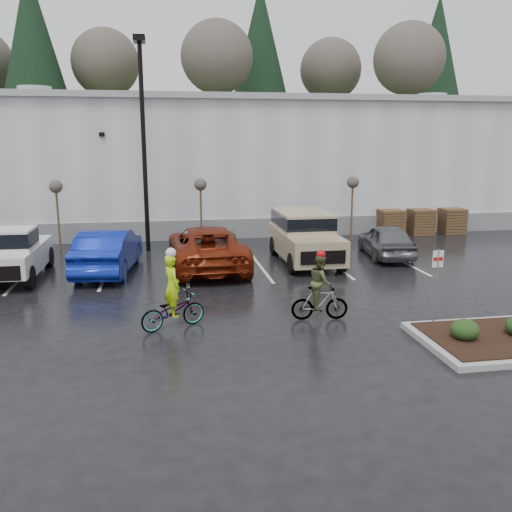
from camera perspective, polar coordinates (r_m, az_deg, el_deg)
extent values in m
plane|color=black|center=(13.98, 4.41, -8.89)|extent=(120.00, 120.00, 0.00)
cube|color=silver|center=(34.81, -4.45, 9.78)|extent=(60.00, 15.00, 7.00)
cube|color=slate|center=(27.65, -2.87, 2.87)|extent=(60.00, 0.12, 1.00)
cube|color=#999B9E|center=(34.83, -4.55, 15.62)|extent=(60.50, 15.50, 0.30)
cube|color=#263A18|center=(57.75, -6.62, 10.26)|extent=(80.00, 25.00, 6.00)
cylinder|color=black|center=(24.64, -11.70, 10.82)|extent=(0.20, 0.20, 9.00)
cube|color=black|center=(24.96, -12.20, 21.43)|extent=(0.50, 1.00, 0.25)
cylinder|color=#49381D|center=(26.32, -20.09, 3.63)|extent=(0.10, 0.10, 2.80)
sphere|color=#443C36|center=(26.15, -20.33, 6.88)|extent=(0.60, 0.60, 0.60)
cylinder|color=#49381D|center=(25.94, -5.80, 4.21)|extent=(0.10, 0.10, 2.80)
sphere|color=#443C36|center=(25.77, -5.87, 7.51)|extent=(0.60, 0.60, 0.60)
cylinder|color=#49381D|center=(27.49, 10.04, 4.54)|extent=(0.10, 0.10, 2.80)
sphere|color=#443C36|center=(27.33, 10.16, 7.65)|extent=(0.60, 0.60, 0.60)
cube|color=#49381D|center=(29.43, 13.93, 3.45)|extent=(1.20, 1.20, 1.35)
cube|color=#49381D|center=(30.15, 16.90, 3.48)|extent=(1.20, 1.20, 1.35)
cube|color=#49381D|center=(30.99, 19.88, 3.51)|extent=(1.20, 1.20, 1.35)
ellipsoid|color=black|center=(14.47, 21.14, -7.25)|extent=(0.70, 0.70, 0.52)
cylinder|color=gray|center=(15.16, 18.39, -3.43)|extent=(0.05, 0.05, 2.20)
cube|color=white|center=(14.96, 18.61, -0.29)|extent=(0.30, 0.02, 0.45)
cube|color=red|center=(14.95, 18.63, -0.30)|extent=(0.26, 0.02, 0.10)
imported|color=navy|center=(21.33, -15.27, 0.53)|extent=(2.36, 5.29, 1.69)
imported|color=maroon|center=(21.33, -5.19, 0.93)|extent=(2.94, 6.14, 1.69)
imported|color=slate|center=(23.97, 13.53, 1.59)|extent=(2.20, 4.39, 1.44)
imported|color=#3F3F44|center=(14.85, -8.75, -5.74)|extent=(1.94, 1.32, 0.96)
imported|color=#ABE20C|center=(14.65, -8.84, -3.10)|extent=(0.62, 0.72, 1.68)
sphere|color=silver|center=(14.44, -8.96, 0.32)|extent=(0.28, 0.28, 0.28)
imported|color=#3F3F44|center=(15.44, 6.72, -4.95)|extent=(1.59, 0.60, 0.97)
imported|color=#444927|center=(15.27, 6.78, -2.70)|extent=(0.48, 0.78, 1.53)
sphere|color=#990C0C|center=(15.09, 6.85, 0.15)|extent=(0.25, 0.25, 0.25)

